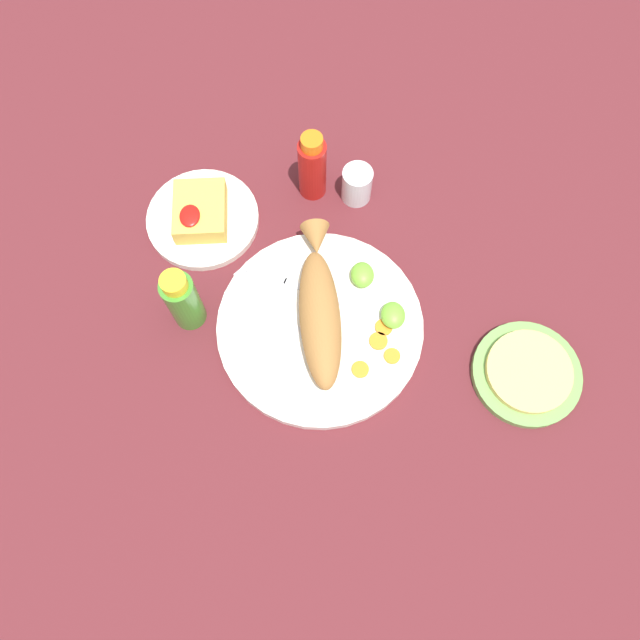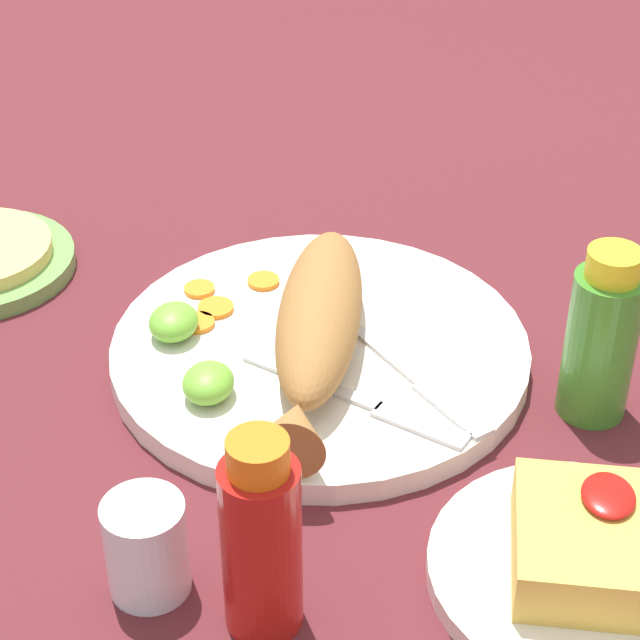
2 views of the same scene
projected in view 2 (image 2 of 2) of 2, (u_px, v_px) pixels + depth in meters
The scene contains 16 objects.
ground_plane at pixel (320, 361), 0.89m from camera, with size 4.00×4.00×0.00m, color #561E23.
main_plate at pixel (320, 351), 0.88m from camera, with size 0.32×0.32×0.02m, color white.
fried_fish at pixel (318, 327), 0.85m from camera, with size 0.27×0.07×0.05m.
fork_near at pixel (414, 376), 0.84m from camera, with size 0.15×0.13×0.00m.
fork_far at pixel (365, 403), 0.81m from camera, with size 0.09×0.17×0.00m.
carrot_slice_near at pixel (263, 281), 0.94m from camera, with size 0.03×0.03×0.00m, color orange.
carrot_slice_mid at pixel (199, 289), 0.93m from camera, with size 0.02×0.02×0.00m, color orange.
carrot_slice_far at pixel (216, 308), 0.91m from camera, with size 0.03×0.03×0.00m, color orange.
carrot_slice_extra at pixel (197, 323), 0.89m from camera, with size 0.03×0.03×0.00m, color orange.
lime_wedge_main at pixel (174, 322), 0.88m from camera, with size 0.04×0.04×0.02m, color #6BB233.
lime_wedge_side at pixel (208, 383), 0.82m from camera, with size 0.04×0.04×0.02m, color #6BB233.
hot_sauce_bottle_red at pixel (260, 540), 0.64m from camera, with size 0.05×0.05×0.14m.
hot_sauce_bottle_green at pixel (601, 339), 0.80m from camera, with size 0.05×0.05×0.13m.
salt_cup at pixel (147, 552), 0.69m from camera, with size 0.05×0.05×0.06m.
side_plate_fries at pixel (579, 572), 0.70m from camera, with size 0.18×0.18×0.01m, color white.
fries_pile at pixel (585, 541), 0.69m from camera, with size 0.10×0.08×0.04m.
Camera 2 is at (-0.70, -0.09, 0.53)m, focal length 65.00 mm.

